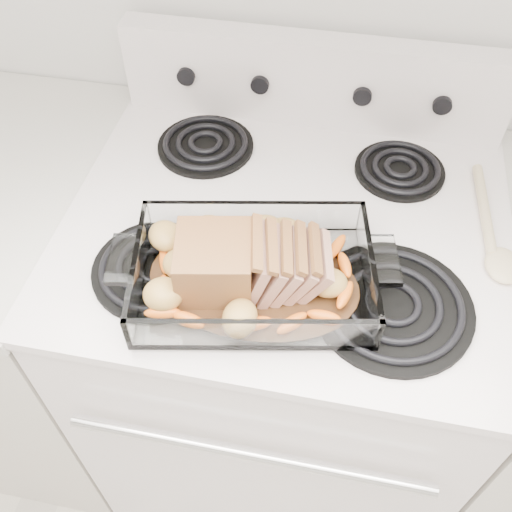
% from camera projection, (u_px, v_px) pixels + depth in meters
% --- Properties ---
extents(electric_range, '(0.78, 0.70, 1.12)m').
position_uv_depth(electric_range, '(279.00, 350.00, 1.36)').
color(electric_range, white).
rests_on(electric_range, ground).
extents(counter_left, '(0.58, 0.68, 0.93)m').
position_uv_depth(counter_left, '(22.00, 309.00, 1.45)').
color(counter_left, beige).
rests_on(counter_left, ground).
extents(baking_dish, '(0.36, 0.24, 0.07)m').
position_uv_depth(baking_dish, '(254.00, 278.00, 0.89)').
color(baking_dish, silver).
rests_on(baking_dish, electric_range).
extents(pork_roast, '(0.23, 0.11, 0.09)m').
position_uv_depth(pork_roast, '(239.00, 262.00, 0.86)').
color(pork_roast, brown).
rests_on(pork_roast, baking_dish).
extents(roast_vegetables, '(0.36, 0.20, 0.04)m').
position_uv_depth(roast_vegetables, '(256.00, 256.00, 0.90)').
color(roast_vegetables, orange).
rests_on(roast_vegetables, baking_dish).
extents(wooden_spoon, '(0.07, 0.28, 0.02)m').
position_uv_depth(wooden_spoon, '(495.00, 240.00, 0.96)').
color(wooden_spoon, beige).
rests_on(wooden_spoon, electric_range).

